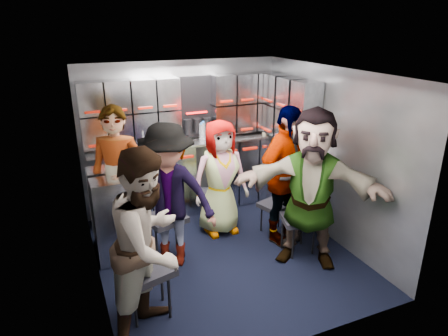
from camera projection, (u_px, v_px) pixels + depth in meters
name	position (u px, v px, depth m)	size (l,w,h in m)	color
floor	(224.00, 254.00, 4.71)	(3.00, 3.00, 0.00)	black
wall_back	(183.00, 136.00, 5.64)	(2.80, 0.04, 2.10)	gray
wall_left	(90.00, 191.00, 3.83)	(0.04, 3.00, 2.10)	gray
wall_right	(330.00, 155.00, 4.86)	(0.04, 3.00, 2.10)	gray
ceiling	(224.00, 73.00, 3.98)	(2.80, 3.00, 0.02)	silver
cart_bank_back	(188.00, 178.00, 5.65)	(2.68, 0.38, 0.99)	#9297A0
cart_bank_left	(110.00, 215.00, 4.58)	(0.38, 0.76, 0.99)	#9297A0
counter	(187.00, 143.00, 5.47)	(2.68, 0.42, 0.03)	silver
locker_bank_back	(185.00, 108.00, 5.36)	(2.68, 0.28, 0.82)	#9297A0
locker_bank_right	(290.00, 109.00, 5.25)	(0.28, 1.00, 0.82)	#9297A0
right_cabinet	(290.00, 181.00, 5.51)	(0.28, 1.20, 1.00)	#9297A0
coffee_niche	(196.00, 107.00, 5.48)	(0.46, 0.16, 0.84)	black
red_latch_strip	(192.00, 156.00, 5.34)	(2.60, 0.02, 0.03)	#B41708
jump_seat_near_left	(147.00, 273.00, 3.61)	(0.51, 0.50, 0.50)	black
jump_seat_mid_left	(166.00, 221.00, 4.57)	(0.50, 0.49, 0.49)	black
jump_seat_center	(215.00, 197.00, 5.26)	(0.50, 0.49, 0.46)	black
jump_seat_mid_right	(275.00, 207.00, 5.05)	(0.44, 0.43, 0.42)	black
jump_seat_near_right	(299.00, 221.00, 4.63)	(0.46, 0.45, 0.45)	black
attendant_standing	(119.00, 182.00, 4.53)	(0.63, 0.42, 1.74)	black
attendant_arc_a	(149.00, 244.00, 3.31)	(0.82, 0.64, 1.69)	black
attendant_arc_b	(168.00, 196.00, 4.29)	(1.05, 0.60, 1.62)	black
attendant_arc_c	(220.00, 178.00, 4.99)	(0.72, 0.47, 1.48)	black
attendant_arc_d	(285.00, 176.00, 4.73)	(1.00, 0.41, 1.70)	black
attendant_arc_e	(311.00, 188.00, 4.31)	(1.64, 0.52, 1.77)	black
bottle_left	(143.00, 139.00, 5.15)	(0.06, 0.06, 0.24)	white
bottle_mid	(203.00, 132.00, 5.46)	(0.06, 0.06, 0.26)	white
bottle_right	(202.00, 133.00, 5.45)	(0.06, 0.06, 0.24)	white
cup_left	(112.00, 148.00, 5.03)	(0.08, 0.08, 0.09)	tan
cup_right	(265.00, 131.00, 5.83)	(0.08, 0.08, 0.09)	tan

